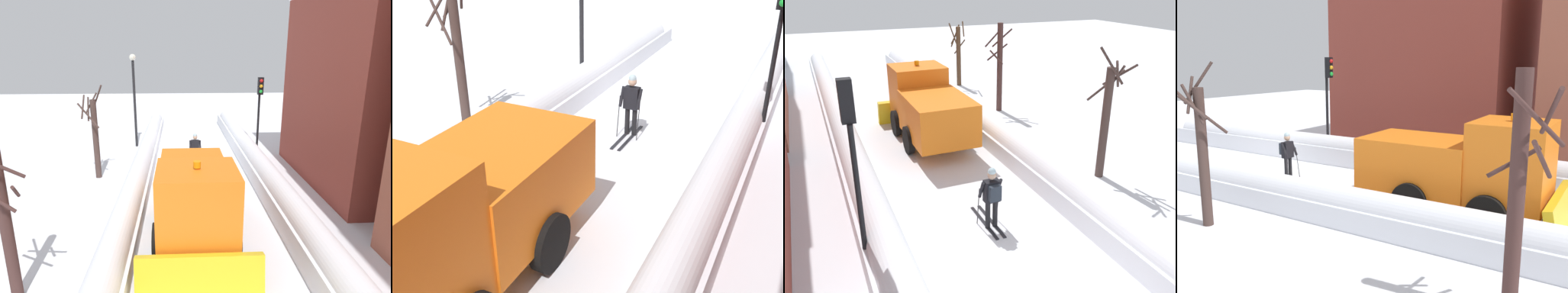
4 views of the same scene
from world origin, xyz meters
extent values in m
plane|color=white|center=(0.00, 10.00, 0.00)|extent=(80.00, 80.00, 0.00)
cube|color=white|center=(-2.86, 10.00, 0.39)|extent=(1.10, 36.00, 0.78)
cylinder|color=white|center=(-2.86, 10.00, 0.78)|extent=(0.90, 34.20, 0.90)
cube|color=white|center=(2.86, 10.00, 0.32)|extent=(1.10, 36.00, 0.63)
cylinder|color=white|center=(2.86, 10.00, 0.63)|extent=(0.90, 34.20, 0.90)
cube|color=orange|center=(0.54, 8.86, 1.40)|extent=(2.30, 3.40, 1.60)
cube|color=orange|center=(0.54, 11.56, 1.75)|extent=(2.20, 2.00, 2.30)
cube|color=black|center=(0.54, 12.52, 2.26)|extent=(1.85, 0.06, 1.01)
cube|color=yellow|center=(0.54, 12.91, 0.55)|extent=(3.20, 0.46, 1.13)
cylinder|color=orange|center=(0.54, 11.56, 3.02)|extent=(0.20, 0.20, 0.18)
cylinder|color=black|center=(-0.61, 11.26, 0.55)|extent=(0.25, 1.10, 1.10)
cylinder|color=black|center=(1.69, 11.26, 0.55)|extent=(0.25, 1.10, 1.10)
cylinder|color=black|center=(-0.61, 9.06, 0.55)|extent=(0.25, 1.10, 1.10)
cylinder|color=black|center=(1.69, 9.06, 0.55)|extent=(0.25, 1.10, 1.10)
cylinder|color=black|center=(0.06, 3.05, 0.41)|extent=(0.14, 0.14, 0.82)
cylinder|color=black|center=(0.28, 3.05, 0.41)|extent=(0.14, 0.14, 0.82)
cube|color=black|center=(0.17, 3.05, 1.13)|extent=(0.42, 0.26, 0.62)
cube|color=#262D38|center=(0.17, 2.84, 1.16)|extent=(0.32, 0.16, 0.44)
sphere|color=tan|center=(0.17, 3.05, 1.60)|extent=(0.24, 0.24, 0.24)
sphere|color=silver|center=(0.17, 3.05, 1.70)|extent=(0.22, 0.22, 0.22)
cylinder|color=black|center=(-0.09, 3.15, 1.16)|extent=(0.09, 0.33, 0.56)
cylinder|color=black|center=(0.43, 3.15, 1.16)|extent=(0.09, 0.33, 0.56)
cube|color=black|center=(0.06, 3.30, 0.01)|extent=(0.09, 1.80, 0.03)
cube|color=black|center=(0.28, 3.30, 0.01)|extent=(0.09, 1.80, 0.03)
cylinder|color=#262628|center=(-0.13, 3.27, 0.60)|extent=(0.02, 0.19, 1.19)
cylinder|color=#262628|center=(0.47, 3.27, 0.60)|extent=(0.02, 0.19, 1.19)
cylinder|color=black|center=(-3.32, 2.32, 1.87)|extent=(0.12, 0.12, 3.74)
cube|color=black|center=(-3.32, 2.46, 4.19)|extent=(0.28, 0.24, 0.90)
sphere|color=red|center=(-3.32, 2.59, 4.47)|extent=(0.18, 0.18, 0.18)
sphere|color=gold|center=(-3.32, 2.59, 4.19)|extent=(0.18, 0.18, 0.18)
sphere|color=green|center=(-3.32, 2.59, 3.91)|extent=(0.18, 0.18, 0.18)
cylinder|color=black|center=(3.77, -1.04, 2.71)|extent=(0.16, 0.16, 5.42)
sphere|color=silver|center=(3.77, -1.04, 5.60)|extent=(0.40, 0.40, 0.40)
cylinder|color=#43322C|center=(4.95, 4.47, 1.90)|extent=(0.28, 0.28, 3.80)
cylinder|color=#43322C|center=(4.78, 4.26, 3.91)|extent=(0.63, 0.60, 1.16)
cylinder|color=#43322C|center=(5.08, 4.30, 3.61)|extent=(0.55, 0.44, 0.97)
cylinder|color=#43322C|center=(5.12, 4.83, 3.12)|extent=(1.07, 0.59, 1.10)
cylinder|color=#43322C|center=(5.39, 4.56, 3.50)|extent=(0.27, 1.30, 0.95)
cylinder|color=#43322C|center=(5.17, 4.50, 3.38)|extent=(0.18, 0.69, 1.05)
cylinder|color=#432A27|center=(5.07, 12.73, 2.19)|extent=(0.28, 0.28, 4.39)
cylinder|color=#432A27|center=(4.80, 12.58, 2.78)|extent=(0.40, 0.84, 0.64)
camera|label=1|loc=(1.00, 19.85, 5.88)|focal=30.40mm
camera|label=2|loc=(-4.23, 15.02, 5.90)|focal=44.31mm
camera|label=3|loc=(-4.03, -5.90, 6.48)|focal=38.32mm
camera|label=4|loc=(12.15, 14.27, 4.49)|focal=39.39mm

